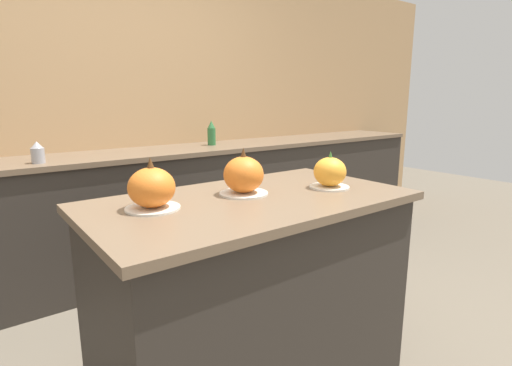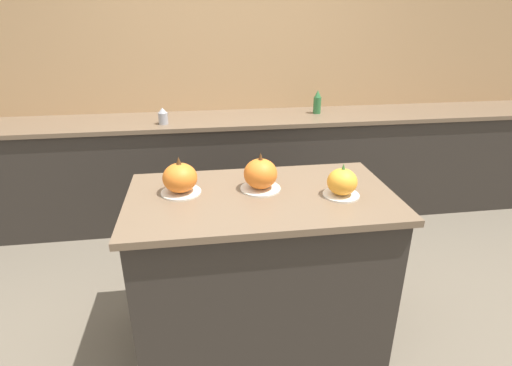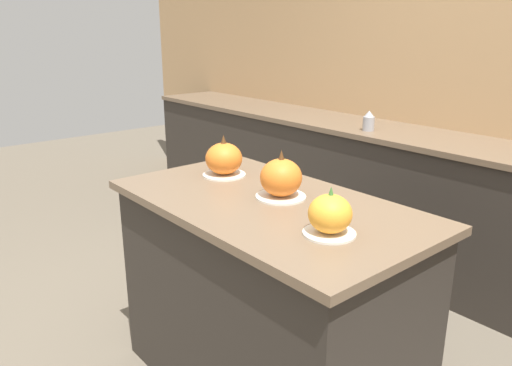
{
  "view_description": "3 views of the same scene",
  "coord_description": "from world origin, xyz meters",
  "px_view_note": "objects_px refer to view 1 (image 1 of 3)",
  "views": [
    {
      "loc": [
        -0.97,
        -1.3,
        1.33
      ],
      "look_at": [
        0.04,
        0.02,
        0.97
      ],
      "focal_mm": 28.0,
      "sensor_mm": 36.0,
      "label": 1
    },
    {
      "loc": [
        -0.29,
        -1.81,
        1.77
      ],
      "look_at": [
        -0.03,
        -0.04,
        1.0
      ],
      "focal_mm": 28.0,
      "sensor_mm": 36.0,
      "label": 2
    },
    {
      "loc": [
        1.44,
        -1.28,
        1.59
      ],
      "look_at": [
        -0.05,
        -0.01,
        0.98
      ],
      "focal_mm": 35.0,
      "sensor_mm": 36.0,
      "label": 3
    }
  ],
  "objects_px": {
    "pumpkin_cake_left": "(152,189)",
    "bottle_short": "(38,153)",
    "bottle_tall": "(212,133)",
    "pumpkin_cake_right": "(330,173)",
    "pumpkin_cake_center": "(244,176)"
  },
  "relations": [
    {
      "from": "pumpkin_cake_center",
      "to": "pumpkin_cake_right",
      "type": "height_order",
      "value": "pumpkin_cake_center"
    },
    {
      "from": "pumpkin_cake_left",
      "to": "bottle_short",
      "type": "xyz_separation_m",
      "value": [
        -0.17,
        1.32,
        0.01
      ]
    },
    {
      "from": "pumpkin_cake_center",
      "to": "bottle_tall",
      "type": "bearing_deg",
      "value": 63.75
    },
    {
      "from": "pumpkin_cake_right",
      "to": "pumpkin_cake_center",
      "type": "bearing_deg",
      "value": 160.62
    },
    {
      "from": "pumpkin_cake_right",
      "to": "bottle_tall",
      "type": "relative_size",
      "value": 0.9
    },
    {
      "from": "pumpkin_cake_left",
      "to": "bottle_tall",
      "type": "bearing_deg",
      "value": 52.36
    },
    {
      "from": "pumpkin_cake_left",
      "to": "pumpkin_cake_center",
      "type": "xyz_separation_m",
      "value": [
        0.41,
        -0.01,
        0.0
      ]
    },
    {
      "from": "bottle_tall",
      "to": "bottle_short",
      "type": "bearing_deg",
      "value": -172.37
    },
    {
      "from": "pumpkin_cake_left",
      "to": "bottle_tall",
      "type": "xyz_separation_m",
      "value": [
        1.16,
        1.5,
        0.04
      ]
    },
    {
      "from": "pumpkin_cake_right",
      "to": "bottle_tall",
      "type": "xyz_separation_m",
      "value": [
        0.35,
        1.65,
        0.05
      ]
    },
    {
      "from": "bottle_short",
      "to": "bottle_tall",
      "type": "bearing_deg",
      "value": 7.63
    },
    {
      "from": "bottle_tall",
      "to": "pumpkin_cake_right",
      "type": "bearing_deg",
      "value": -102.13
    },
    {
      "from": "bottle_short",
      "to": "pumpkin_cake_center",
      "type": "bearing_deg",
      "value": -66.45
    },
    {
      "from": "pumpkin_cake_center",
      "to": "bottle_short",
      "type": "height_order",
      "value": "pumpkin_cake_center"
    },
    {
      "from": "pumpkin_cake_center",
      "to": "bottle_short",
      "type": "bearing_deg",
      "value": 113.55
    }
  ]
}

